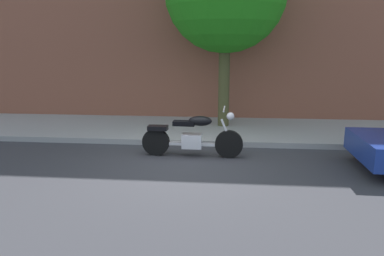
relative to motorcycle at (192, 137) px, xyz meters
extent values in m
plane|color=#38383D|center=(-0.09, -0.67, -0.45)|extent=(60.00, 60.00, 0.00)
cube|color=#9F9F9F|center=(-0.09, 2.44, -0.38)|extent=(23.90, 3.18, 0.14)
cylinder|color=black|center=(0.82, -0.02, -0.14)|extent=(0.62, 0.14, 0.62)
cylinder|color=black|center=(-0.82, 0.01, -0.14)|extent=(0.62, 0.14, 0.62)
cube|color=silver|center=(0.00, -0.01, -0.09)|extent=(0.45, 0.29, 0.32)
cube|color=silver|center=(0.00, -0.01, -0.16)|extent=(1.48, 0.11, 0.06)
ellipsoid|color=black|center=(0.18, -0.01, 0.36)|extent=(0.53, 0.27, 0.22)
cube|color=black|center=(-0.18, 0.00, 0.30)|extent=(0.49, 0.25, 0.10)
cube|color=black|center=(-0.77, 0.01, 0.18)|extent=(0.45, 0.25, 0.10)
cylinder|color=silver|center=(0.76, -0.02, 0.14)|extent=(0.27, 0.06, 0.58)
cylinder|color=silver|center=(0.70, -0.02, 0.64)|extent=(0.05, 0.70, 0.04)
sphere|color=silver|center=(0.84, -0.02, 0.48)|extent=(0.17, 0.17, 0.17)
cylinder|color=silver|center=(-0.24, 0.16, -0.19)|extent=(0.80, 0.11, 0.09)
cylinder|color=black|center=(4.08, 0.11, -0.13)|extent=(0.64, 0.23, 0.64)
cylinder|color=#484828|center=(0.66, 2.76, 1.04)|extent=(0.32, 0.32, 2.99)
camera|label=1|loc=(0.77, -7.91, 1.96)|focal=34.45mm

